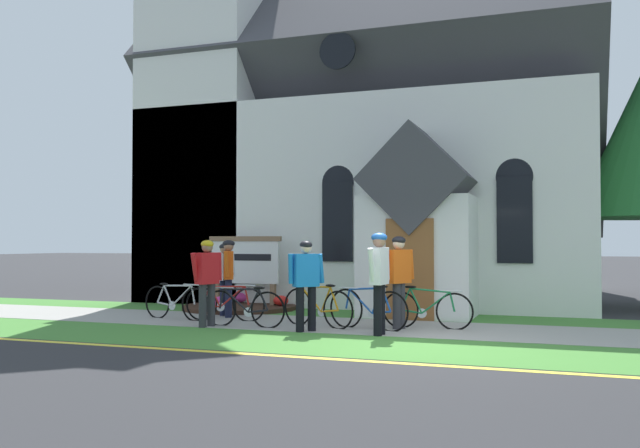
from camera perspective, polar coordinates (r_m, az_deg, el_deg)
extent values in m
plane|color=#2B2B2D|center=(14.98, 10.88, -7.66)|extent=(140.00, 140.00, 0.00)
cube|color=#99968E|center=(13.74, -2.37, -8.23)|extent=(32.00, 2.47, 0.01)
cube|color=#427F33|center=(11.59, -6.91, -9.47)|extent=(32.00, 2.30, 0.01)
cube|color=#427F33|center=(15.67, 0.53, -7.41)|extent=(24.00, 1.68, 0.01)
cube|color=yellow|center=(10.46, -10.17, -10.33)|extent=(28.00, 0.16, 0.01)
cube|color=white|center=(21.04, 5.66, 1.17)|extent=(11.66, 9.66, 5.20)
cube|color=#424247|center=(21.62, 5.63, 11.97)|extent=(12.16, 9.84, 9.84)
cube|color=white|center=(20.03, -8.94, 11.25)|extent=(3.12, 3.12, 12.07)
cube|color=white|center=(15.06, 8.14, -2.69)|extent=(2.40, 1.60, 2.60)
cube|color=#424247|center=(15.12, 8.11, 3.58)|extent=(2.40, 1.80, 2.40)
cube|color=brown|center=(14.27, 7.47, -3.76)|extent=(1.00, 0.06, 2.10)
cube|color=black|center=(16.36, 1.46, 0.19)|extent=(0.76, 0.06, 1.90)
cone|color=black|center=(16.42, 1.46, 3.51)|extent=(0.80, 0.06, 0.80)
cube|color=black|center=(15.56, 15.88, 0.34)|extent=(0.76, 0.06, 1.90)
cone|color=black|center=(15.62, 15.85, 3.83)|extent=(0.80, 0.06, 0.80)
cylinder|color=black|center=(16.99, 1.45, 14.21)|extent=(0.90, 0.06, 0.90)
cube|color=#7F6047|center=(17.13, -8.53, -5.88)|extent=(0.12, 0.12, 0.61)
cube|color=#7F6047|center=(16.55, -3.93, -6.05)|extent=(0.12, 0.12, 0.61)
cube|color=white|center=(16.78, -6.26, -3.18)|extent=(1.75, 0.15, 1.02)
cube|color=#7F6047|center=(16.78, -6.26, -1.23)|extent=(1.87, 0.20, 0.12)
cube|color=black|center=(16.74, -6.32, -2.77)|extent=(1.40, 0.07, 0.16)
cylinder|color=#382319|center=(16.60, -6.71, -6.91)|extent=(2.70, 2.70, 0.10)
ellipsoid|color=red|center=(16.43, -3.27, -6.38)|extent=(0.36, 0.36, 0.24)
ellipsoid|color=#CC338C|center=(17.41, -6.69, -6.09)|extent=(0.36, 0.36, 0.24)
ellipsoid|color=#CC338C|center=(16.32, -8.25, -6.39)|extent=(0.36, 0.36, 0.24)
torus|color=black|center=(12.79, 1.51, -7.19)|extent=(0.69, 0.31, 0.73)
torus|color=black|center=(13.48, -1.85, -6.90)|extent=(0.69, 0.31, 0.73)
cylinder|color=orange|center=(13.22, -0.74, -6.23)|extent=(0.53, 0.24, 0.49)
cylinder|color=orange|center=(13.13, -0.38, -5.23)|extent=(0.72, 0.32, 0.05)
cylinder|color=orange|center=(12.97, 0.50, -6.29)|extent=(0.25, 0.13, 0.49)
cylinder|color=orange|center=(12.92, 0.81, -7.24)|extent=(0.40, 0.19, 0.09)
cylinder|color=orange|center=(12.83, 1.19, -6.23)|extent=(0.22, 0.12, 0.43)
cylinder|color=orange|center=(13.43, -1.72, -6.05)|extent=(0.12, 0.08, 0.41)
ellipsoid|color=black|center=(12.87, 0.88, -5.14)|extent=(0.25, 0.16, 0.05)
cylinder|color=silver|center=(13.39, -1.59, -5.11)|extent=(0.42, 0.19, 0.03)
cylinder|color=silver|center=(13.06, 0.13, -7.30)|extent=(0.17, 0.09, 0.18)
torus|color=black|center=(12.51, 5.89, -7.26)|extent=(0.73, 0.26, 0.75)
torus|color=black|center=(13.05, 2.19, -7.03)|extent=(0.73, 0.26, 0.75)
cylinder|color=#194CA5|center=(12.85, 3.41, -6.41)|extent=(0.52, 0.20, 0.45)
cylinder|color=#194CA5|center=(12.77, 3.81, -5.39)|extent=(0.71, 0.26, 0.08)
cylinder|color=#194CA5|center=(12.64, 4.78, -6.38)|extent=(0.25, 0.11, 0.48)
cylinder|color=#194CA5|center=(12.61, 5.13, -7.34)|extent=(0.39, 0.16, 0.09)
cylinder|color=#194CA5|center=(12.54, 5.54, -6.30)|extent=(0.21, 0.10, 0.43)
cylinder|color=#194CA5|center=(13.01, 2.33, -6.24)|extent=(0.12, 0.07, 0.37)
ellipsoid|color=black|center=(12.56, 5.20, -5.20)|extent=(0.25, 0.15, 0.05)
cylinder|color=silver|center=(12.97, 2.47, -5.35)|extent=(0.43, 0.16, 0.03)
cylinder|color=silver|center=(12.72, 4.37, -7.41)|extent=(0.18, 0.07, 0.18)
torus|color=black|center=(15.02, -13.36, -6.36)|extent=(0.70, 0.18, 0.70)
torus|color=black|center=(14.31, -10.38, -6.62)|extent=(0.70, 0.18, 0.70)
cylinder|color=#B7B7BC|center=(14.53, -11.42, -5.87)|extent=(0.56, 0.15, 0.46)
cylinder|color=#B7B7BC|center=(14.60, -11.75, -5.04)|extent=(0.77, 0.19, 0.06)
cylinder|color=#B7B7BC|center=(14.80, -12.52, -5.83)|extent=(0.26, 0.09, 0.43)
cylinder|color=#B7B7BC|center=(14.88, -12.79, -6.50)|extent=(0.42, 0.12, 0.09)
cylinder|color=#B7B7BC|center=(14.94, -13.10, -5.69)|extent=(0.22, 0.08, 0.38)
cylinder|color=#B7B7BC|center=(14.32, -10.50, -5.84)|extent=(0.12, 0.06, 0.39)
ellipsoid|color=black|center=(14.86, -12.83, -4.89)|extent=(0.25, 0.13, 0.05)
cylinder|color=silver|center=(14.33, -10.62, -4.99)|extent=(0.44, 0.12, 0.03)
cylinder|color=silver|center=(14.74, -12.20, -6.65)|extent=(0.18, 0.06, 0.18)
torus|color=black|center=(13.13, 6.72, -7.10)|extent=(0.70, 0.04, 0.70)
torus|color=black|center=(12.93, 11.12, -7.17)|extent=(0.70, 0.04, 0.70)
cylinder|color=#19723F|center=(12.97, 9.61, -6.48)|extent=(0.55, 0.04, 0.43)
cylinder|color=#19723F|center=(12.98, 9.12, -5.47)|extent=(0.75, 0.04, 0.09)
cylinder|color=#19723F|center=(13.04, 7.98, -6.34)|extent=(0.26, 0.04, 0.47)
cylinder|color=#19723F|center=(13.08, 7.59, -7.22)|extent=(0.41, 0.04, 0.09)
cylinder|color=#19723F|center=(13.09, 7.11, -6.22)|extent=(0.22, 0.04, 0.42)
cylinder|color=#19723F|center=(12.92, 10.94, -6.38)|extent=(0.12, 0.04, 0.36)
ellipsoid|color=black|center=(13.05, 7.50, -5.21)|extent=(0.24, 0.08, 0.05)
cylinder|color=silver|center=(12.91, 10.76, -5.51)|extent=(0.44, 0.03, 0.03)
cylinder|color=silver|center=(13.04, 8.47, -7.35)|extent=(0.18, 0.02, 0.18)
torus|color=black|center=(14.45, -9.80, -6.57)|extent=(0.70, 0.11, 0.70)
torus|color=black|center=(14.07, -5.95, -6.72)|extent=(0.70, 0.11, 0.70)
cylinder|color=#A51E19|center=(14.18, -7.28, -6.01)|extent=(0.56, 0.09, 0.46)
cylinder|color=#A51E19|center=(14.21, -7.71, -5.19)|extent=(0.76, 0.11, 0.06)
cylinder|color=#A51E19|center=(14.32, -8.71, -6.01)|extent=(0.26, 0.06, 0.42)
cylinder|color=#A51E19|center=(14.37, -9.05, -6.70)|extent=(0.42, 0.08, 0.09)
cylinder|color=#A51E19|center=(14.40, -9.46, -5.88)|extent=(0.22, 0.06, 0.37)
cylinder|color=#A51E19|center=(14.07, -6.11, -5.95)|extent=(0.12, 0.05, 0.39)
ellipsoid|color=black|center=(14.35, -9.12, -5.07)|extent=(0.25, 0.10, 0.05)
cylinder|color=silver|center=(14.07, -6.27, -5.10)|extent=(0.44, 0.07, 0.03)
cylinder|color=silver|center=(14.30, -8.29, -6.83)|extent=(0.18, 0.04, 0.18)
torus|color=black|center=(12.97, -4.37, -7.16)|extent=(0.71, 0.04, 0.71)
torus|color=black|center=(13.42, -8.32, -6.96)|extent=(0.71, 0.04, 0.71)
cylinder|color=black|center=(13.25, -7.01, -6.32)|extent=(0.55, 0.04, 0.46)
cylinder|color=black|center=(13.18, -6.57, -5.40)|extent=(0.75, 0.04, 0.04)
cylinder|color=black|center=(13.08, -5.54, -6.38)|extent=(0.25, 0.04, 0.45)
cylinder|color=black|center=(13.06, -5.18, -7.23)|extent=(0.41, 0.04, 0.09)
cylinder|color=black|center=(12.99, -4.73, -6.30)|extent=(0.21, 0.04, 0.40)
cylinder|color=black|center=(13.39, -8.17, -6.16)|extent=(0.12, 0.04, 0.39)
ellipsoid|color=black|center=(13.01, -5.10, -5.32)|extent=(0.24, 0.08, 0.05)
cylinder|color=silver|center=(13.35, -8.01, -5.27)|extent=(0.44, 0.03, 0.03)
cylinder|color=silver|center=(13.15, -5.98, -7.30)|extent=(0.18, 0.02, 0.18)
cylinder|color=#2D2D33|center=(13.34, -9.03, -6.67)|extent=(0.15, 0.15, 0.82)
cylinder|color=#2D2D33|center=(13.19, -9.73, -6.73)|extent=(0.15, 0.15, 0.82)
cube|color=red|center=(13.22, -9.36, -3.65)|extent=(0.33, 0.50, 0.60)
sphere|color=#936B51|center=(13.21, -9.36, -1.91)|extent=(0.21, 0.21, 0.21)
ellipsoid|color=gold|center=(13.21, -9.35, -1.65)|extent=(0.32, 0.29, 0.15)
cylinder|color=red|center=(13.38, -8.38, -3.50)|extent=(0.09, 0.11, 0.54)
cylinder|color=red|center=(13.06, -10.37, -3.54)|extent=(0.09, 0.23, 0.54)
cylinder|color=black|center=(12.45, -0.68, -7.08)|extent=(0.15, 0.15, 0.81)
cylinder|color=black|center=(12.35, -1.68, -7.12)|extent=(0.15, 0.15, 0.81)
cube|color=blue|center=(12.35, -1.18, -3.86)|extent=(0.46, 0.46, 0.59)
sphere|color=beige|center=(12.34, -1.18, -2.01)|extent=(0.21, 0.21, 0.21)
ellipsoid|color=black|center=(12.34, -1.18, -1.74)|extent=(0.34, 0.34, 0.15)
cylinder|color=blue|center=(12.43, 0.07, -3.71)|extent=(0.09, 0.20, 0.54)
cylinder|color=blue|center=(12.28, -2.44, -3.74)|extent=(0.09, 0.12, 0.54)
cylinder|color=black|center=(11.88, 4.83, -7.17)|extent=(0.15, 0.15, 0.88)
cylinder|color=black|center=(12.04, 5.09, -7.10)|extent=(0.15, 0.15, 0.88)
cube|color=silver|center=(11.91, 4.95, -3.50)|extent=(0.23, 0.51, 0.64)
sphere|color=#936B51|center=(11.90, 4.95, -1.41)|extent=(0.23, 0.23, 0.23)
ellipsoid|color=#1E59B2|center=(11.90, 4.95, -1.11)|extent=(0.30, 0.26, 0.16)
cylinder|color=silver|center=(11.64, 4.30, -3.39)|extent=(0.09, 0.25, 0.58)
cylinder|color=silver|center=(12.18, 5.57, -3.30)|extent=(0.09, 0.14, 0.58)
cylinder|color=#2D2D33|center=(12.77, 6.39, -6.83)|extent=(0.15, 0.15, 0.85)
cylinder|color=#2D2D33|center=(12.86, 6.77, -6.79)|extent=(0.15, 0.15, 0.85)
cube|color=#E55914|center=(12.77, 6.57, -3.52)|extent=(0.41, 0.51, 0.62)
sphere|color=beige|center=(12.76, 6.57, -1.63)|extent=(0.22, 0.22, 0.22)
ellipsoid|color=black|center=(12.76, 6.57, -1.36)|extent=(0.35, 0.34, 0.15)
cylinder|color=#E55914|center=(12.59, 5.53, -3.41)|extent=(0.09, 0.12, 0.56)
cylinder|color=#E55914|center=(12.95, 7.58, -3.35)|extent=(0.09, 0.21, 0.57)
cylinder|color=#191E38|center=(15.24, -7.84, -6.10)|extent=(0.15, 0.15, 0.78)
cylinder|color=#191E38|center=(15.15, -8.05, -6.12)|extent=(0.15, 0.15, 0.78)
cube|color=silver|center=(15.16, -7.93, -3.56)|extent=(0.23, 0.45, 0.57)
sphere|color=#936B51|center=(15.15, -7.93, -2.10)|extent=(0.20, 0.20, 0.20)
ellipsoid|color=black|center=(15.15, -7.93, -1.89)|extent=(0.27, 0.23, 0.14)
cylinder|color=silver|center=(15.37, -7.28, -3.43)|extent=(0.09, 0.15, 0.52)
cylinder|color=silver|center=(14.95, -8.60, -3.48)|extent=(0.09, 0.12, 0.52)
cylinder|color=#191E38|center=(14.77, -7.62, -6.17)|extent=(0.15, 0.15, 0.82)
cylinder|color=#191E38|center=(14.95, -7.62, -6.11)|extent=(0.15, 0.15, 0.82)
cube|color=#E55914|center=(14.82, -7.61, -3.41)|extent=(0.39, 0.50, 0.60)
sphere|color=#936B51|center=(14.81, -7.60, -1.84)|extent=(0.21, 0.21, 0.21)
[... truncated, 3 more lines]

